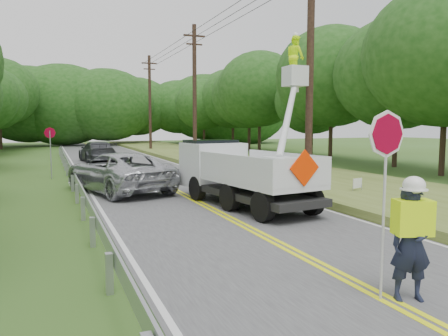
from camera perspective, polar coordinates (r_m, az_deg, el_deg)
name	(u,v)px	position (r m, az deg, el deg)	size (l,w,h in m)	color
ground	(348,281)	(8.39, 16.12, -14.14)	(140.00, 140.00, 0.00)	#375519
road	(162,183)	(20.95, -8.27, -2.02)	(7.20, 96.00, 0.03)	#444446
guardrail	(72,174)	(21.21, -19.49, -0.72)	(0.18, 48.00, 0.77)	#9D9FA6
utility_poles	(232,82)	(25.34, 1.12, 11.29)	(1.60, 43.30, 10.00)	black
tall_grass_verge	(289,174)	(23.64, 8.68, -0.80)	(7.00, 96.00, 0.30)	#506124
treeline_right	(312,86)	(37.10, 11.54, 10.64)	(10.94, 53.35, 10.59)	#332319
treeline_horizon	(96,105)	(62.44, -16.63, 7.98)	(57.96, 14.59, 11.88)	#174311
flagger	(411,234)	(7.50, 23.55, -8.04)	(1.17, 0.64, 3.03)	#191E33
bucket_truck	(238,162)	(15.77, 1.82, 0.85)	(4.91, 6.62, 6.34)	black
suv_silver	(119,172)	(18.56, -13.81, -0.52)	(2.75, 5.96, 1.65)	#BABCC2
suv_darkgrey	(97,152)	(34.04, -16.48, 2.10)	(2.17, 5.33, 1.55)	#3B3E43
stop_sign_permanent	(50,144)	(24.10, -22.04, 2.92)	(0.57, 0.06, 2.69)	#9D9FA6
yard_sign	(357,184)	(17.33, 17.27, -2.03)	(0.52, 0.17, 0.77)	white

